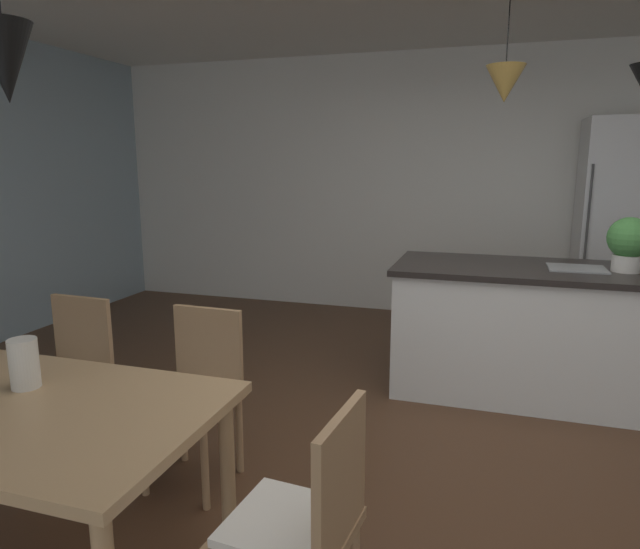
{
  "coord_description": "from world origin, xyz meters",
  "views": [
    {
      "loc": [
        0.15,
        -2.67,
        1.59
      ],
      "look_at": [
        -0.68,
        -0.03,
        1.03
      ],
      "focal_mm": 31.12,
      "sensor_mm": 36.0,
      "label": 1
    }
  ],
  "objects": [
    {
      "name": "ground_plane",
      "position": [
        0.0,
        0.0,
        -0.02
      ],
      "size": [
        10.0,
        8.4,
        0.04
      ],
      "primitive_type": "cube",
      "color": "#4C301E"
    },
    {
      "name": "wall_back_kitchen",
      "position": [
        0.0,
        3.26,
        1.35
      ],
      "size": [
        10.0,
        0.12,
        2.7
      ],
      "primitive_type": "cube",
      "color": "white",
      "rests_on": "ground_plane"
    },
    {
      "name": "chair_kitchen_end",
      "position": [
        -0.37,
        -1.2,
        0.47
      ],
      "size": [
        0.43,
        0.43,
        0.87
      ],
      "color": "#A87F56",
      "rests_on": "ground_plane"
    },
    {
      "name": "chair_far_right",
      "position": [
        -1.22,
        -0.38,
        0.47
      ],
      "size": [
        0.41,
        0.41,
        0.87
      ],
      "color": "#A87F56",
      "rests_on": "ground_plane"
    },
    {
      "name": "chair_far_left",
      "position": [
        -2.0,
        -0.38,
        0.47
      ],
      "size": [
        0.42,
        0.42,
        0.87
      ],
      "color": "#A87F56",
      "rests_on": "ground_plane"
    },
    {
      "name": "kitchen_island",
      "position": [
        0.58,
        1.27,
        0.46
      ],
      "size": [
        2.16,
        0.88,
        0.91
      ],
      "color": "silver",
      "rests_on": "ground_plane"
    },
    {
      "name": "refrigerator",
      "position": [
        1.21,
        2.86,
        0.99
      ],
      "size": [
        0.68,
        0.67,
        1.98
      ],
      "color": "silver",
      "rests_on": "ground_plane"
    },
    {
      "name": "pendant_over_table",
      "position": [
        -1.46,
        -1.1,
        1.92
      ],
      "size": [
        0.19,
        0.19,
        0.91
      ],
      "color": "black"
    },
    {
      "name": "pendant_over_island_main",
      "position": [
        0.16,
        1.27,
        2.09
      ],
      "size": [
        0.25,
        0.25,
        0.73
      ],
      "color": "black"
    },
    {
      "name": "potted_plant_on_island",
      "position": [
        0.98,
        1.27,
        1.09
      ],
      "size": [
        0.26,
        0.26,
        0.35
      ],
      "color": "beige",
      "rests_on": "kitchen_island"
    },
    {
      "name": "vase_on_dining_table",
      "position": [
        -1.56,
        -1.07,
        0.83
      ],
      "size": [
        0.11,
        0.11,
        0.2
      ],
      "color": "silver",
      "rests_on": "dining_table"
    }
  ]
}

